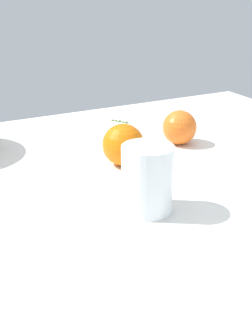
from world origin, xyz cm
name	(u,v)px	position (x,y,z in cm)	size (l,w,h in cm)	color
ground_plane	(138,200)	(0.00, 0.00, -1.50)	(127.22, 108.58, 3.00)	white
juice_glass	(147,183)	(-1.98, -6.48, 4.89)	(8.57, 8.57, 11.38)	white
loose_orange_1	(123,145)	(3.73, 13.41, 4.31)	(8.62, 8.62, 8.62)	orange
loose_orange_2	(180,127)	(20.93, 18.83, 3.93)	(7.85, 7.85, 7.85)	orange
herb_sprig_0	(120,121)	(16.41, 40.19, 0.28)	(3.61, 5.38, 0.94)	#4C6E34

